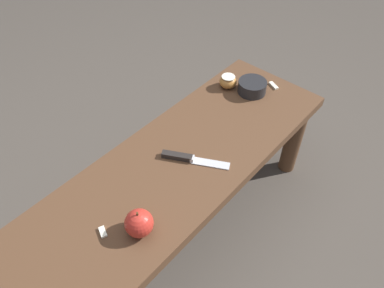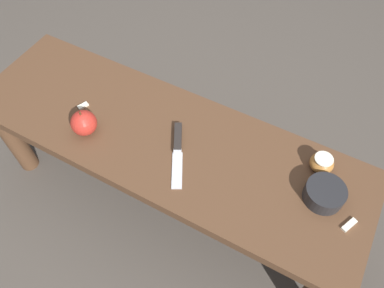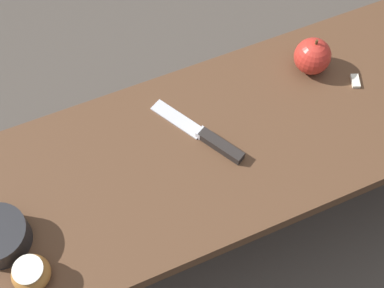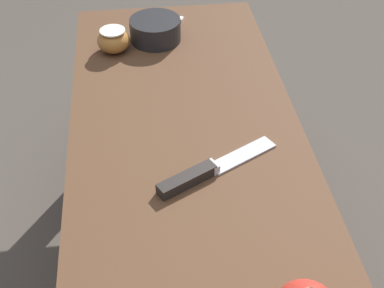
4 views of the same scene
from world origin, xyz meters
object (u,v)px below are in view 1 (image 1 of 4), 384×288
object	(u,v)px
wooden_bench	(172,182)
apple_cut	(228,81)
knife	(186,158)
apple_whole	(139,223)
bowl	(252,87)

from	to	relation	value
wooden_bench	apple_cut	xyz separation A→B (m)	(-0.49, -0.13, 0.10)
knife	apple_whole	distance (m)	0.31
wooden_bench	apple_whole	bearing A→B (deg)	22.83
apple_cut	knife	bearing A→B (deg)	18.46
apple_whole	apple_cut	size ratio (longest dim) A/B	1.32
wooden_bench	bowl	xyz separation A→B (m)	(-0.53, -0.03, 0.10)
knife	apple_cut	distance (m)	0.45
apple_cut	bowl	size ratio (longest dim) A/B	0.62
wooden_bench	knife	size ratio (longest dim) A/B	6.17
knife	apple_whole	world-z (taller)	apple_whole
apple_whole	bowl	bearing A→B (deg)	-170.08
apple_whole	knife	bearing A→B (deg)	-163.65
knife	bowl	distance (m)	0.47
wooden_bench	bowl	size ratio (longest dim) A/B	11.71
apple_whole	apple_cut	world-z (taller)	apple_whole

